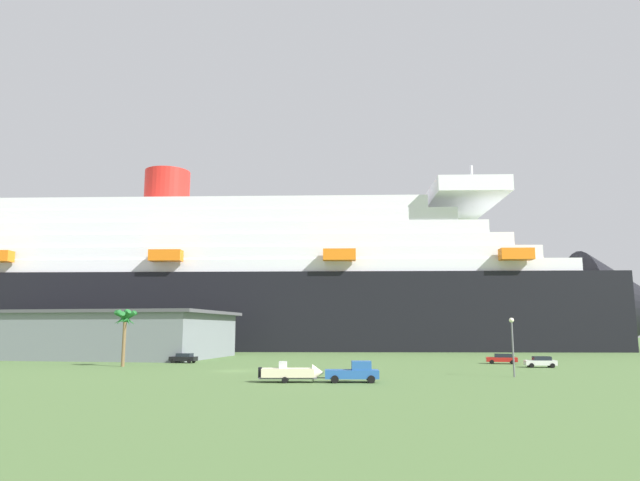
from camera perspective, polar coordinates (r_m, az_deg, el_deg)
name	(u,v)px	position (r m, az deg, el deg)	size (l,w,h in m)	color
ground_plane	(278,359)	(107.14, -4.24, -11.90)	(600.00, 600.00, 0.00)	#4C6B38
cruise_ship	(258,288)	(157.77, -6.32, -4.84)	(225.26, 53.45, 56.55)	black
terminal_building	(60,334)	(125.29, -24.82, -8.62)	(67.93, 31.84, 8.96)	slate
pickup_truck	(354,372)	(60.61, 3.47, -13.18)	(5.80, 2.80, 2.20)	#2659A5
small_boat_on_trailer	(294,373)	(60.60, -2.60, -13.26)	(7.66, 2.58, 2.15)	#595960
palm_tree	(125,321)	(90.51, -19.14, -7.68)	(3.53, 3.62, 8.53)	brown
street_lamp	(512,337)	(70.54, 18.91, -9.27)	(0.56, 0.56, 6.84)	slate
parked_car_black_coupe	(184,358)	(97.45, -13.65, -11.47)	(4.53, 2.30, 1.58)	black
parked_car_white_van	(541,362)	(89.67, 21.46, -11.35)	(4.39, 2.05, 1.58)	white
parked_car_red_hatchback	(502,359)	(96.98, 17.96, -11.31)	(4.96, 2.47, 1.58)	red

